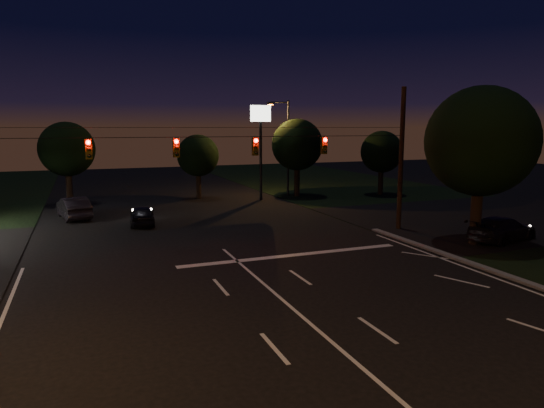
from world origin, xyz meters
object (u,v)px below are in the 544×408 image
car_oncoming_a (142,215)px  car_oncoming_b (74,208)px  car_cross (502,229)px  utility_pole_right (398,229)px  tree_right_near (479,143)px

car_oncoming_a → car_oncoming_b: car_oncoming_b is taller
car_cross → utility_pole_right: bearing=20.5°
utility_pole_right → car_oncoming_a: size_ratio=2.31×
car_oncoming_b → car_oncoming_a: bearing=124.3°
car_oncoming_a → car_oncoming_b: bearing=-38.1°
car_oncoming_b → car_cross: bearing=132.7°
car_oncoming_a → car_cross: (18.77, -12.38, 0.05)m
tree_right_near → car_oncoming_a: 21.37m
car_oncoming_b → car_cross: car_oncoming_b is taller
car_oncoming_b → utility_pole_right: bearing=137.8°
car_oncoming_a → car_oncoming_b: size_ratio=0.82×
tree_right_near → car_oncoming_a: (-16.80, 12.21, -5.01)m
utility_pole_right → car_oncoming_a: 16.98m
tree_right_near → car_cross: 5.34m
car_oncoming_b → car_cross: size_ratio=0.96×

